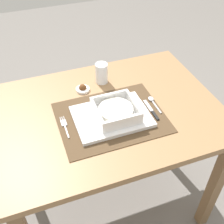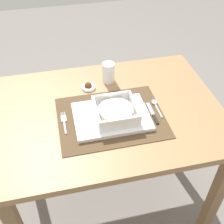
% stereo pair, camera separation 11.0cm
% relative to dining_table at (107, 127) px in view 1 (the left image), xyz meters
% --- Properties ---
extents(ground_plane, '(6.00, 6.00, 0.00)m').
position_rel_dining_table_xyz_m(ground_plane, '(0.00, 0.00, -0.61)').
color(ground_plane, slate).
extents(dining_table, '(0.98, 0.71, 0.71)m').
position_rel_dining_table_xyz_m(dining_table, '(0.00, 0.00, 0.00)').
color(dining_table, '#936D47').
rests_on(dining_table, ground).
extents(placemat, '(0.44, 0.34, 0.00)m').
position_rel_dining_table_xyz_m(placemat, '(0.00, -0.05, 0.10)').
color(placemat, '#4C3823').
rests_on(placemat, dining_table).
extents(serving_plate, '(0.31, 0.23, 0.02)m').
position_rel_dining_table_xyz_m(serving_plate, '(-0.00, -0.06, 0.11)').
color(serving_plate, white).
rests_on(serving_plate, placemat).
extents(porridge_bowl, '(0.17, 0.17, 0.05)m').
position_rel_dining_table_xyz_m(porridge_bowl, '(0.02, -0.06, 0.14)').
color(porridge_bowl, white).
rests_on(porridge_bowl, serving_plate).
extents(fork, '(0.02, 0.13, 0.00)m').
position_rel_dining_table_xyz_m(fork, '(-0.19, -0.03, 0.11)').
color(fork, silver).
rests_on(fork, placemat).
extents(spoon, '(0.02, 0.11, 0.01)m').
position_rel_dining_table_xyz_m(spoon, '(0.21, -0.02, 0.11)').
color(spoon, silver).
rests_on(spoon, placemat).
extents(butter_knife, '(0.01, 0.13, 0.01)m').
position_rel_dining_table_xyz_m(butter_knife, '(0.18, -0.08, 0.11)').
color(butter_knife, black).
rests_on(butter_knife, placemat).
extents(bread_knife, '(0.01, 0.14, 0.01)m').
position_rel_dining_table_xyz_m(bread_knife, '(0.15, -0.07, 0.11)').
color(bread_knife, '#59331E').
rests_on(bread_knife, placemat).
extents(drinking_glass, '(0.06, 0.06, 0.10)m').
position_rel_dining_table_xyz_m(drinking_glass, '(0.04, 0.20, 0.15)').
color(drinking_glass, white).
rests_on(drinking_glass, dining_table).
extents(condiment_saucer, '(0.06, 0.06, 0.03)m').
position_rel_dining_table_xyz_m(condiment_saucer, '(-0.06, 0.17, 0.11)').
color(condiment_saucer, white).
rests_on(condiment_saucer, dining_table).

